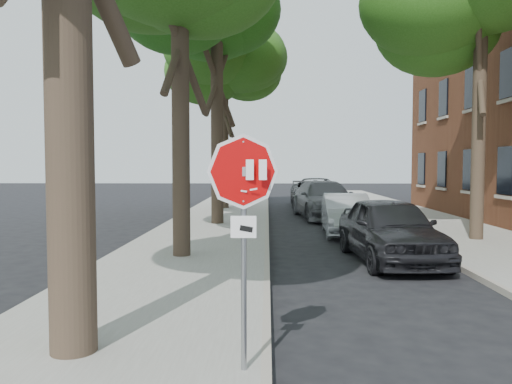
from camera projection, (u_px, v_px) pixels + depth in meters
ground at (307, 381)px, 5.53m from camera, size 120.00×120.00×0.00m
sidewalk_left at (209, 231)px, 17.56m from camera, size 4.00×55.00×0.12m
sidewalk_right at (452, 232)px, 17.36m from camera, size 4.00×55.00×0.12m
curb_left at (267, 231)px, 17.51m from camera, size 0.12×55.00×0.13m
curb_right at (393, 232)px, 17.41m from camera, size 0.12×55.00×0.13m
stop_sign at (244, 206)px, 5.41m from camera, size 0.76×0.34×2.61m
tree_mid_b at (216, 20)px, 19.25m from camera, size 5.88×5.46×10.36m
tree_far at (224, 74)px, 26.27m from camera, size 5.29×4.91×9.33m
tree_right at (479, 6)px, 15.09m from camera, size 5.29×4.91×9.33m
car_a at (390, 229)px, 12.35m from camera, size 2.18×4.81×1.60m
car_b at (346, 214)px, 17.12m from camera, size 1.69×4.31×1.40m
car_c at (324, 200)px, 22.41m from camera, size 2.95×5.98×1.67m
car_d at (316, 192)px, 28.55m from camera, size 2.76×5.94×1.65m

